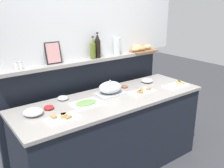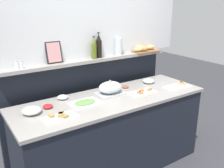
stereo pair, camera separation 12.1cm
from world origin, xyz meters
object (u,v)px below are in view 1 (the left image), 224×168
sandwich_platter_front (63,118)px  pepper_shaker (21,65)px  salt_shaker (17,66)px  sandwich_platter_rear (142,92)px  wine_bottle_dark (97,46)px  framed_picture (53,53)px  glass_bowl_small (63,98)px  sandwich_platter_side (177,85)px  cold_cuts_platter (86,103)px  serving_cloche (110,88)px  glass_bowl_medium (147,81)px  water_carafe (117,46)px  condiment_bowl_cream (125,87)px  bread_basket (140,49)px  olive_oil_bottle (93,49)px  glass_bowl_large (33,112)px  condiment_bowl_dark (49,107)px

sandwich_platter_front → pepper_shaker: (-0.14, 0.63, 0.39)m
sandwich_platter_front → salt_shaker: size_ratio=3.74×
sandwich_platter_rear → salt_shaker: size_ratio=4.00×
wine_bottle_dark → framed_picture: 0.58m
sandwich_platter_rear → glass_bowl_small: 0.93m
sandwich_platter_side → sandwich_platter_front: same height
cold_cuts_platter → wine_bottle_dark: 0.82m
sandwich_platter_side → cold_cuts_platter: bearing=172.6°
pepper_shaker → wine_bottle_dark: bearing=0.4°
serving_cloche → glass_bowl_medium: (0.65, 0.05, -0.04)m
serving_cloche → water_carafe: 0.66m
condiment_bowl_cream → wine_bottle_dark: 0.61m
bread_basket → framed_picture: 1.31m
wine_bottle_dark → bread_basket: wine_bottle_dark is taller
cold_cuts_platter → water_carafe: size_ratio=1.40×
pepper_shaker → framed_picture: (0.38, 0.04, 0.08)m
olive_oil_bottle → framed_picture: olive_oil_bottle is taller
cold_cuts_platter → serving_cloche: (0.39, 0.10, 0.06)m
pepper_shaker → sandwich_platter_front: bearing=-77.1°
salt_shaker → pepper_shaker: bearing=0.0°
cold_cuts_platter → wine_bottle_dark: wine_bottle_dark is taller
cold_cuts_platter → framed_picture: size_ratio=1.27×
sandwich_platter_rear → cold_cuts_platter: (-0.72, 0.09, -0.00)m
water_carafe → framed_picture: bearing=177.5°
sandwich_platter_rear → glass_bowl_small: size_ratio=2.90×
condiment_bowl_cream → salt_shaker: size_ratio=0.95×
wine_bottle_dark → glass_bowl_small: bearing=-160.8°
glass_bowl_large → glass_bowl_small: 0.45m
condiment_bowl_dark → salt_shaker: size_ratio=1.18×
sandwich_platter_rear → condiment_bowl_dark: (-1.09, 0.20, 0.01)m
serving_cloche → water_carafe: bearing=43.8°
cold_cuts_platter → bread_basket: bearing=21.4°
sandwich_platter_front → cold_cuts_platter: sandwich_platter_front is taller
sandwich_platter_side → glass_bowl_medium: (-0.23, 0.32, 0.02)m
sandwich_platter_rear → glass_bowl_medium: (0.32, 0.24, 0.02)m
sandwich_platter_rear → salt_shaker: (-1.27, 0.54, 0.39)m
cold_cuts_platter → condiment_bowl_cream: 0.69m
water_carafe → sandwich_platter_rear: bearing=-94.2°
olive_oil_bottle → pepper_shaker: olive_oil_bottle is taller
glass_bowl_small → condiment_bowl_dark: size_ratio=1.16×
wine_bottle_dark → salt_shaker: 1.01m
sandwich_platter_rear → pepper_shaker: 1.39m
sandwich_platter_front → wine_bottle_dark: 1.15m
cold_cuts_platter → wine_bottle_dark: size_ratio=1.00×
wine_bottle_dark → sandwich_platter_rear: bearing=-64.5°
condiment_bowl_cream → glass_bowl_small: bearing=174.1°
glass_bowl_large → water_carafe: (1.31, 0.40, 0.44)m
sandwich_platter_front → glass_bowl_medium: glass_bowl_medium is taller
wine_bottle_dark → bread_basket: (0.73, -0.00, -0.11)m
pepper_shaker → glass_bowl_small: bearing=-30.2°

